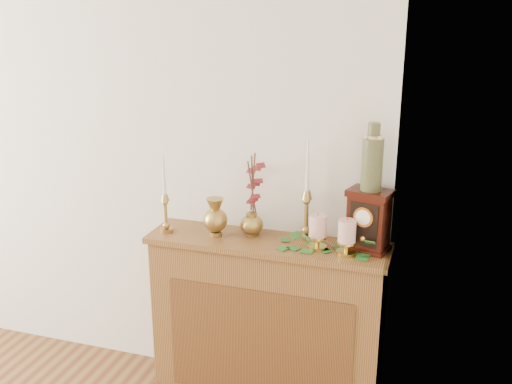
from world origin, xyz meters
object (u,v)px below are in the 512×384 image
(ginger_jar, at_px, (254,196))
(candlestick_center, at_px, (307,207))
(bud_vase, at_px, (215,217))
(candlestick_left, at_px, (165,207))
(ceramic_vase, at_px, (372,160))
(mantel_clock, at_px, (368,221))

(ginger_jar, bearing_deg, candlestick_center, 2.87)
(candlestick_center, bearing_deg, bud_vase, -166.14)
(bud_vase, bearing_deg, candlestick_left, -173.85)
(candlestick_center, xyz_separation_m, ceramic_vase, (0.32, -0.05, 0.28))
(bud_vase, bearing_deg, mantel_clock, 4.00)
(candlestick_left, relative_size, ginger_jar, 0.94)
(bud_vase, distance_m, ginger_jar, 0.23)
(candlestick_center, xyz_separation_m, ginger_jar, (-0.27, -0.01, 0.03))
(mantel_clock, height_order, ceramic_vase, ceramic_vase)
(candlestick_center, bearing_deg, mantel_clock, -10.18)
(ceramic_vase, bearing_deg, candlestick_center, 170.31)
(mantel_clock, bearing_deg, candlestick_center, -174.67)
(ginger_jar, xyz_separation_m, ceramic_vase, (0.59, -0.04, 0.25))
(candlestick_left, bearing_deg, ginger_jar, 15.82)
(bud_vase, xyz_separation_m, mantel_clock, (0.77, 0.05, 0.05))
(candlestick_center, bearing_deg, ceramic_vase, -9.69)
(ginger_jar, bearing_deg, bud_vase, -151.43)
(candlestick_left, bearing_deg, ceramic_vase, 4.70)
(candlestick_center, xyz_separation_m, bud_vase, (-0.45, -0.11, -0.07))
(candlestick_left, distance_m, bud_vase, 0.27)
(ginger_jar, height_order, ceramic_vase, ceramic_vase)
(candlestick_center, distance_m, ginger_jar, 0.27)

